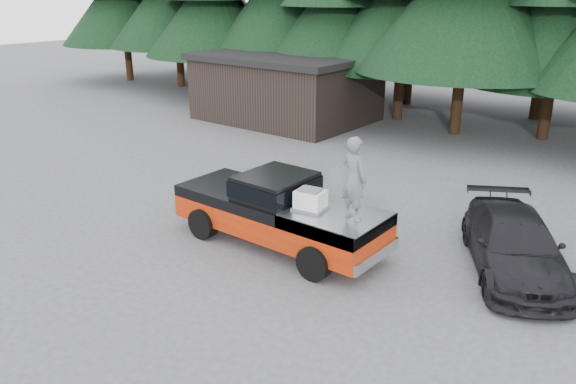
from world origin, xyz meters
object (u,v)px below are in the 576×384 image
Objects in this scene: man_on_bed at (354,179)px; utility_building at (286,87)px; air_compressor at (310,201)px; parked_car at (515,244)px; pickup_truck at (279,221)px.

man_on_bed reaches higher than utility_building.
air_compressor is 0.08× the size of utility_building.
utility_building is at bearing 116.64° from parked_car.
parked_car reaches higher than pickup_truck.
man_on_bed is 0.24× the size of utility_building.
pickup_truck is at bearing 173.52° from parked_car.
utility_building is at bearing -29.95° from man_on_bed.
air_compressor is 4.95m from parked_car.
man_on_bed is 0.42× the size of parked_car.
man_on_bed is at bearing -46.12° from utility_building.
utility_building is (-10.32, 12.03, 0.10)m from air_compressor.
parked_car is 0.57× the size of utility_building.
pickup_truck is 0.71× the size of utility_building.
man_on_bed is 16.51m from utility_building.
parked_car is at bearing -126.06° from man_on_bed.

